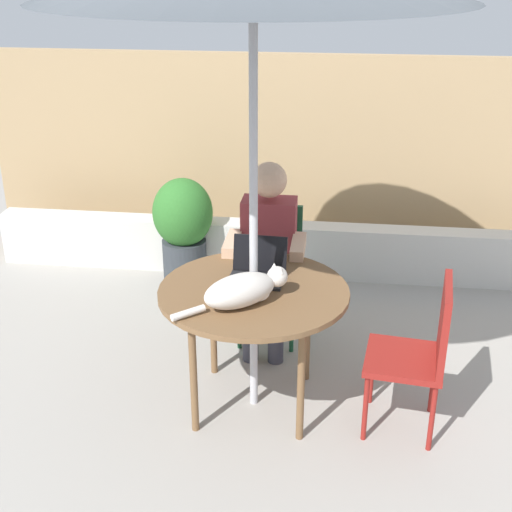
{
  "coord_description": "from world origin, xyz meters",
  "views": [
    {
      "loc": [
        0.43,
        -3.27,
        2.4
      ],
      "look_at": [
        0.0,
        0.1,
        0.88
      ],
      "focal_mm": 48.47,
      "sensor_mm": 36.0,
      "label": 1
    }
  ],
  "objects_px": {
    "chair_empty": "(422,347)",
    "laptop": "(258,266)",
    "patio_table": "(254,299)",
    "chair_occupied": "(270,262)",
    "person_seated": "(268,248)",
    "potted_plant_near_fence": "(183,224)",
    "cat": "(244,290)"
  },
  "relations": [
    {
      "from": "chair_empty",
      "to": "laptop",
      "type": "distance_m",
      "value": 0.97
    },
    {
      "from": "patio_table",
      "to": "chair_occupied",
      "type": "xyz_separation_m",
      "value": [
        0.0,
        0.84,
        -0.16
      ]
    },
    {
      "from": "chair_occupied",
      "to": "person_seated",
      "type": "distance_m",
      "value": 0.23
    },
    {
      "from": "chair_occupied",
      "to": "chair_empty",
      "type": "relative_size",
      "value": 1.0
    },
    {
      "from": "laptop",
      "to": "potted_plant_near_fence",
      "type": "xyz_separation_m",
      "value": [
        -0.76,
        1.43,
        -0.34
      ]
    },
    {
      "from": "laptop",
      "to": "chair_empty",
      "type": "bearing_deg",
      "value": -16.98
    },
    {
      "from": "chair_occupied",
      "to": "person_seated",
      "type": "xyz_separation_m",
      "value": [
        -0.0,
        -0.16,
        0.17
      ]
    },
    {
      "from": "chair_empty",
      "to": "cat",
      "type": "bearing_deg",
      "value": -176.01
    },
    {
      "from": "laptop",
      "to": "potted_plant_near_fence",
      "type": "distance_m",
      "value": 1.65
    },
    {
      "from": "chair_occupied",
      "to": "chair_empty",
      "type": "bearing_deg",
      "value": -46.58
    },
    {
      "from": "patio_table",
      "to": "chair_empty",
      "type": "bearing_deg",
      "value": -7.06
    },
    {
      "from": "laptop",
      "to": "cat",
      "type": "xyz_separation_m",
      "value": [
        -0.03,
        -0.34,
        0.02
      ]
    },
    {
      "from": "person_seated",
      "to": "potted_plant_near_fence",
      "type": "height_order",
      "value": "person_seated"
    },
    {
      "from": "person_seated",
      "to": "cat",
      "type": "height_order",
      "value": "person_seated"
    },
    {
      "from": "chair_occupied",
      "to": "potted_plant_near_fence",
      "type": "relative_size",
      "value": 1.08
    },
    {
      "from": "person_seated",
      "to": "potted_plant_near_fence",
      "type": "bearing_deg",
      "value": 129.82
    },
    {
      "from": "chair_occupied",
      "to": "chair_empty",
      "type": "height_order",
      "value": "same"
    },
    {
      "from": "cat",
      "to": "potted_plant_near_fence",
      "type": "relative_size",
      "value": 0.67
    },
    {
      "from": "laptop",
      "to": "potted_plant_near_fence",
      "type": "relative_size",
      "value": 0.38
    },
    {
      "from": "chair_empty",
      "to": "person_seated",
      "type": "distance_m",
      "value": 1.21
    },
    {
      "from": "potted_plant_near_fence",
      "to": "chair_empty",
      "type": "bearing_deg",
      "value": -45.77
    },
    {
      "from": "chair_empty",
      "to": "cat",
      "type": "relative_size",
      "value": 1.6
    },
    {
      "from": "chair_occupied",
      "to": "person_seated",
      "type": "relative_size",
      "value": 0.72
    },
    {
      "from": "chair_occupied",
      "to": "potted_plant_near_fence",
      "type": "height_order",
      "value": "chair_occupied"
    },
    {
      "from": "person_seated",
      "to": "potted_plant_near_fence",
      "type": "xyz_separation_m",
      "value": [
        -0.76,
        0.91,
        -0.23
      ]
    },
    {
      "from": "laptop",
      "to": "cat",
      "type": "relative_size",
      "value": 0.57
    },
    {
      "from": "chair_occupied",
      "to": "patio_table",
      "type": "bearing_deg",
      "value": -90.0
    },
    {
      "from": "chair_occupied",
      "to": "cat",
      "type": "bearing_deg",
      "value": -91.49
    },
    {
      "from": "patio_table",
      "to": "cat",
      "type": "xyz_separation_m",
      "value": [
        -0.03,
        -0.18,
        0.14
      ]
    },
    {
      "from": "chair_occupied",
      "to": "potted_plant_near_fence",
      "type": "distance_m",
      "value": 1.07
    },
    {
      "from": "laptop",
      "to": "cat",
      "type": "height_order",
      "value": "laptop"
    },
    {
      "from": "patio_table",
      "to": "cat",
      "type": "bearing_deg",
      "value": -98.52
    }
  ]
}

